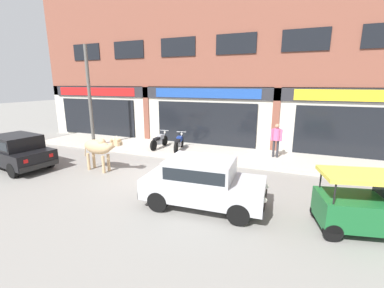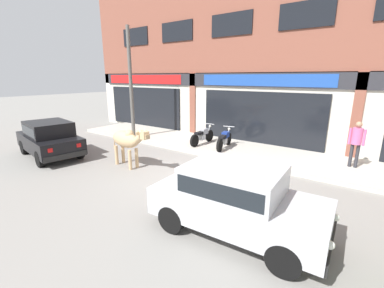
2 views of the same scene
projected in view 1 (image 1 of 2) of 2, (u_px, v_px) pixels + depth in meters
name	position (u px, v px, depth m)	size (l,w,h in m)	color
ground_plane	(162.00, 176.00, 10.23)	(90.00, 90.00, 0.00)	gray
sidewalk	(195.00, 151.00, 13.56)	(19.00, 3.02, 0.16)	#B7AFA3
shop_building	(207.00, 68.00, 14.15)	(23.00, 1.40, 9.24)	brown
cow	(99.00, 148.00, 10.59)	(2.15, 0.67, 1.61)	tan
car_0	(202.00, 180.00, 7.53)	(3.68, 1.80, 1.46)	black
car_1	(16.00, 150.00, 10.97)	(3.77, 2.12, 1.46)	black
auto_rickshaw	(359.00, 207.00, 6.24)	(2.12, 1.51, 1.52)	black
motorcycle_0	(159.00, 141.00, 13.89)	(0.52, 1.81, 0.88)	black
motorcycle_1	(179.00, 143.00, 13.43)	(0.60, 1.79, 0.88)	black
pedestrian	(276.00, 137.00, 11.99)	(0.50, 0.32, 1.60)	#2D2D33
utility_pole	(90.00, 97.00, 13.89)	(0.18, 0.18, 5.40)	#595651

